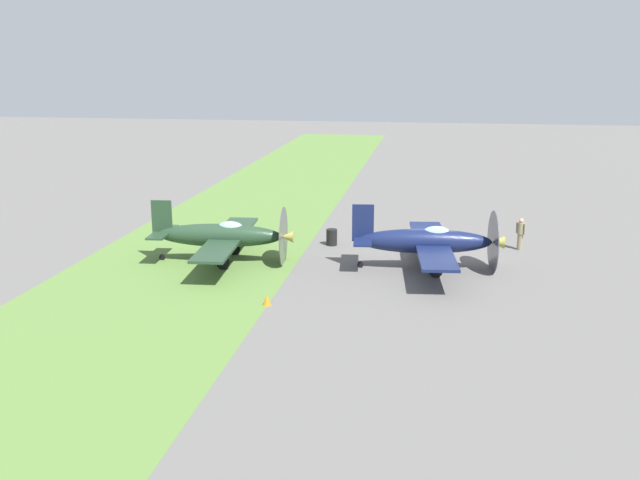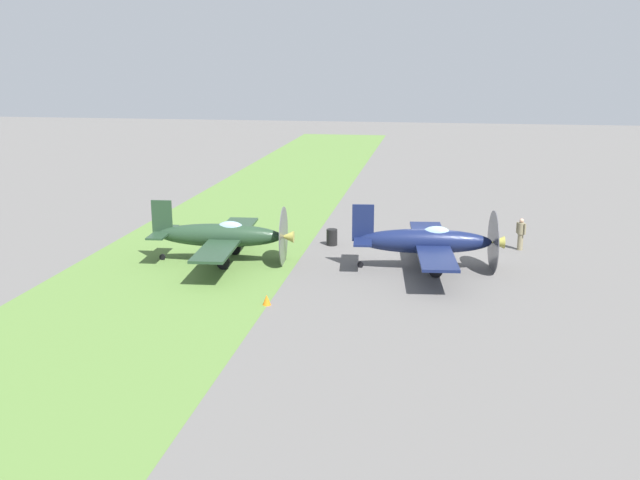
{
  "view_description": "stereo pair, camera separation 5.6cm",
  "coord_description": "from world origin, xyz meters",
  "px_view_note": "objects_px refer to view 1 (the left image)",
  "views": [
    {
      "loc": [
        36.12,
        -0.0,
        10.11
      ],
      "look_at": [
        1.97,
        -5.5,
        1.29
      ],
      "focal_mm": 40.41,
      "sensor_mm": 36.0,
      "label": 1
    },
    {
      "loc": [
        36.12,
        0.05,
        10.11
      ],
      "look_at": [
        1.97,
        -5.5,
        1.29
      ],
      "focal_mm": 40.41,
      "sensor_mm": 36.0,
      "label": 2
    }
  ],
  "objects_px": {
    "ground_crew_chief": "(521,233)",
    "runway_marker_cone": "(267,300)",
    "airplane_lead": "(427,241)",
    "airplane_wingman": "(222,235)",
    "fuel_drum": "(332,237)"
  },
  "relations": [
    {
      "from": "ground_crew_chief",
      "to": "runway_marker_cone",
      "type": "xyz_separation_m",
      "value": [
        10.89,
        -11.43,
        -0.69
      ]
    },
    {
      "from": "airplane_lead",
      "to": "ground_crew_chief",
      "type": "height_order",
      "value": "airplane_lead"
    },
    {
      "from": "ground_crew_chief",
      "to": "runway_marker_cone",
      "type": "height_order",
      "value": "ground_crew_chief"
    },
    {
      "from": "airplane_lead",
      "to": "ground_crew_chief",
      "type": "xyz_separation_m",
      "value": [
        -4.43,
        4.92,
        -0.48
      ]
    },
    {
      "from": "airplane_wingman",
      "to": "ground_crew_chief",
      "type": "distance_m",
      "value": 15.9
    },
    {
      "from": "fuel_drum",
      "to": "runway_marker_cone",
      "type": "bearing_deg",
      "value": -7.05
    },
    {
      "from": "airplane_lead",
      "to": "fuel_drum",
      "type": "relative_size",
      "value": 10.4
    },
    {
      "from": "airplane_lead",
      "to": "runway_marker_cone",
      "type": "bearing_deg",
      "value": -50.74
    },
    {
      "from": "airplane_wingman",
      "to": "airplane_lead",
      "type": "bearing_deg",
      "value": 87.88
    },
    {
      "from": "airplane_lead",
      "to": "airplane_wingman",
      "type": "height_order",
      "value": "airplane_lead"
    },
    {
      "from": "airplane_lead",
      "to": "ground_crew_chief",
      "type": "relative_size",
      "value": 5.41
    },
    {
      "from": "ground_crew_chief",
      "to": "fuel_drum",
      "type": "bearing_deg",
      "value": 49.55
    },
    {
      "from": "airplane_wingman",
      "to": "fuel_drum",
      "type": "bearing_deg",
      "value": 125.58
    },
    {
      "from": "airplane_wingman",
      "to": "runway_marker_cone",
      "type": "xyz_separation_m",
      "value": [
        6.11,
        3.72,
        -1.15
      ]
    },
    {
      "from": "ground_crew_chief",
      "to": "airplane_wingman",
      "type": "bearing_deg",
      "value": 63.44
    }
  ]
}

